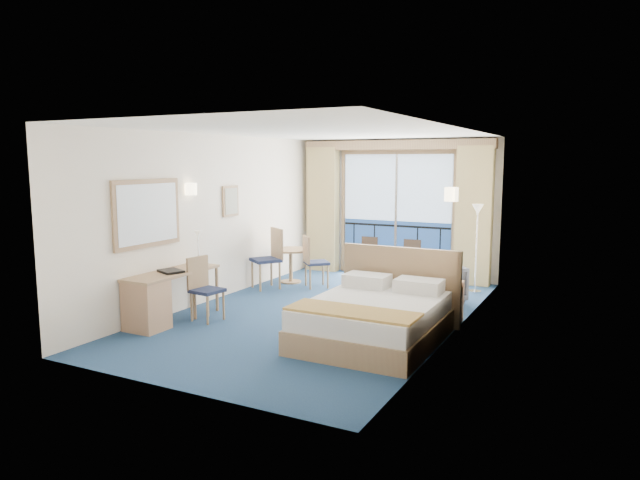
{
  "coord_description": "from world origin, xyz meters",
  "views": [
    {
      "loc": [
        3.79,
        -7.43,
        2.28
      ],
      "look_at": [
        -0.14,
        0.2,
        1.08
      ],
      "focal_mm": 32.0,
      "sensor_mm": 36.0,
      "label": 1
    }
  ],
  "objects_px": {
    "nightstand": "(444,302)",
    "floor_lamp": "(477,226)",
    "table_chair_b": "(271,255)",
    "table_chair_a": "(312,259)",
    "bed": "(375,317)",
    "desk_chair": "(203,285)",
    "round_table": "(291,257)",
    "armchair": "(440,283)",
    "desk": "(152,300)"
  },
  "relations": [
    {
      "from": "desk",
      "to": "round_table",
      "type": "bearing_deg",
      "value": 86.65
    },
    {
      "from": "round_table",
      "to": "desk_chair",
      "type": "bearing_deg",
      "value": -86.63
    },
    {
      "from": "desk",
      "to": "table_chair_a",
      "type": "relative_size",
      "value": 1.62
    },
    {
      "from": "bed",
      "to": "table_chair_a",
      "type": "relative_size",
      "value": 2.17
    },
    {
      "from": "bed",
      "to": "round_table",
      "type": "height_order",
      "value": "bed"
    },
    {
      "from": "armchair",
      "to": "floor_lamp",
      "type": "xyz_separation_m",
      "value": [
        0.36,
        0.92,
        0.86
      ]
    },
    {
      "from": "bed",
      "to": "desk",
      "type": "distance_m",
      "value": 3.05
    },
    {
      "from": "nightstand",
      "to": "desk",
      "type": "height_order",
      "value": "desk"
    },
    {
      "from": "table_chair_a",
      "to": "floor_lamp",
      "type": "bearing_deg",
      "value": -112.87
    },
    {
      "from": "armchair",
      "to": "round_table",
      "type": "bearing_deg",
      "value": -44.85
    },
    {
      "from": "desk_chair",
      "to": "round_table",
      "type": "relative_size",
      "value": 1.29
    },
    {
      "from": "desk",
      "to": "nightstand",
      "type": "bearing_deg",
      "value": 31.13
    },
    {
      "from": "armchair",
      "to": "table_chair_a",
      "type": "bearing_deg",
      "value": -40.82
    },
    {
      "from": "desk",
      "to": "table_chair_a",
      "type": "distance_m",
      "value": 3.32
    },
    {
      "from": "desk_chair",
      "to": "bed",
      "type": "bearing_deg",
      "value": -77.37
    },
    {
      "from": "nightstand",
      "to": "floor_lamp",
      "type": "height_order",
      "value": "floor_lamp"
    },
    {
      "from": "nightstand",
      "to": "table_chair_b",
      "type": "height_order",
      "value": "table_chair_b"
    },
    {
      "from": "desk_chair",
      "to": "round_table",
      "type": "height_order",
      "value": "desk_chair"
    },
    {
      "from": "nightstand",
      "to": "armchair",
      "type": "height_order",
      "value": "armchair"
    },
    {
      "from": "nightstand",
      "to": "table_chair_b",
      "type": "bearing_deg",
      "value": 167.49
    },
    {
      "from": "bed",
      "to": "armchair",
      "type": "height_order",
      "value": "bed"
    },
    {
      "from": "bed",
      "to": "table_chair_a",
      "type": "height_order",
      "value": "bed"
    },
    {
      "from": "bed",
      "to": "table_chair_a",
      "type": "bearing_deg",
      "value": 132.49
    },
    {
      "from": "floor_lamp",
      "to": "round_table",
      "type": "relative_size",
      "value": 2.18
    },
    {
      "from": "desk_chair",
      "to": "table_chair_a",
      "type": "xyz_separation_m",
      "value": [
        0.4,
        2.58,
        0.01
      ]
    },
    {
      "from": "floor_lamp",
      "to": "desk_chair",
      "type": "bearing_deg",
      "value": -131.3
    },
    {
      "from": "bed",
      "to": "round_table",
      "type": "distance_m",
      "value": 3.74
    },
    {
      "from": "floor_lamp",
      "to": "round_table",
      "type": "height_order",
      "value": "floor_lamp"
    },
    {
      "from": "bed",
      "to": "desk",
      "type": "height_order",
      "value": "bed"
    },
    {
      "from": "nightstand",
      "to": "table_chair_a",
      "type": "xyz_separation_m",
      "value": [
        -2.72,
        1.12,
        0.24
      ]
    },
    {
      "from": "floor_lamp",
      "to": "nightstand",
      "type": "bearing_deg",
      "value": -89.69
    },
    {
      "from": "bed",
      "to": "desk_chair",
      "type": "bearing_deg",
      "value": -174.88
    },
    {
      "from": "bed",
      "to": "nightstand",
      "type": "height_order",
      "value": "bed"
    },
    {
      "from": "table_chair_a",
      "to": "table_chair_b",
      "type": "xyz_separation_m",
      "value": [
        -0.65,
        -0.37,
        0.08
      ]
    },
    {
      "from": "floor_lamp",
      "to": "table_chair_a",
      "type": "height_order",
      "value": "floor_lamp"
    },
    {
      "from": "bed",
      "to": "desk",
      "type": "xyz_separation_m",
      "value": [
        -2.92,
        -0.87,
        0.09
      ]
    },
    {
      "from": "bed",
      "to": "desk",
      "type": "relative_size",
      "value": 1.34
    },
    {
      "from": "bed",
      "to": "table_chair_b",
      "type": "distance_m",
      "value": 3.45
    },
    {
      "from": "nightstand",
      "to": "table_chair_b",
      "type": "distance_m",
      "value": 3.47
    },
    {
      "from": "nightstand",
      "to": "table_chair_a",
      "type": "relative_size",
      "value": 0.62
    },
    {
      "from": "armchair",
      "to": "desk_chair",
      "type": "xyz_separation_m",
      "value": [
        -2.74,
        -2.62,
        0.21
      ]
    },
    {
      "from": "bed",
      "to": "desk_chair",
      "type": "distance_m",
      "value": 2.58
    },
    {
      "from": "table_chair_b",
      "to": "bed",
      "type": "bearing_deg",
      "value": -0.63
    },
    {
      "from": "armchair",
      "to": "nightstand",
      "type": "bearing_deg",
      "value": 66.48
    },
    {
      "from": "floor_lamp",
      "to": "table_chair_a",
      "type": "bearing_deg",
      "value": -160.62
    },
    {
      "from": "desk",
      "to": "table_chair_a",
      "type": "bearing_deg",
      "value": 76.66
    },
    {
      "from": "armchair",
      "to": "table_chair_a",
      "type": "relative_size",
      "value": 0.72
    },
    {
      "from": "desk",
      "to": "desk_chair",
      "type": "xyz_separation_m",
      "value": [
        0.36,
        0.64,
        0.12
      ]
    },
    {
      "from": "bed",
      "to": "table_chair_a",
      "type": "distance_m",
      "value": 3.2
    },
    {
      "from": "floor_lamp",
      "to": "desk",
      "type": "height_order",
      "value": "floor_lamp"
    }
  ]
}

